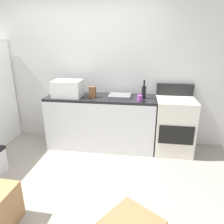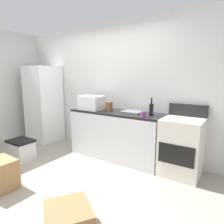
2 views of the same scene
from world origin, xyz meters
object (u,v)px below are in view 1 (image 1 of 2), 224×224
object	(u,v)px
stove_oven	(174,125)
coffee_mug	(140,98)
wine_bottle	(144,92)
microwave	(68,89)
knife_block	(93,92)

from	to	relation	value
stove_oven	coffee_mug	bearing A→B (deg)	-159.56
stove_oven	wine_bottle	distance (m)	0.75
microwave	knife_block	bearing A→B (deg)	0.48
coffee_mug	knife_block	world-z (taller)	knife_block
wine_bottle	knife_block	xyz separation A→B (m)	(-0.82, -0.04, -0.02)
microwave	wine_bottle	distance (m)	1.24
coffee_mug	wine_bottle	bearing A→B (deg)	71.95
stove_oven	microwave	bearing A→B (deg)	-177.33
microwave	knife_block	world-z (taller)	microwave
wine_bottle	coffee_mug	size ratio (longest dim) A/B	3.00
wine_bottle	coffee_mug	distance (m)	0.20
stove_oven	microwave	xyz separation A→B (m)	(-1.76, -0.08, 0.57)
wine_bottle	coffee_mug	world-z (taller)	wine_bottle
stove_oven	microwave	size ratio (longest dim) A/B	2.39
microwave	coffee_mug	xyz separation A→B (m)	(1.18, -0.13, -0.09)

